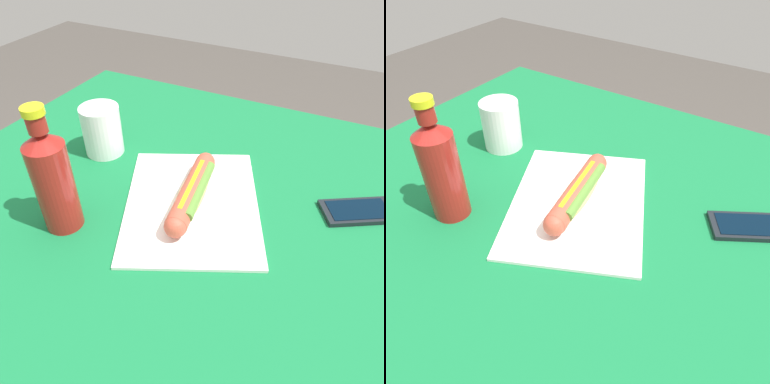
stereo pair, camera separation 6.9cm
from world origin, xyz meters
TOP-DOWN VIEW (x-y plane):
  - dining_table at (0.00, 0.00)m, footprint 1.06×1.00m
  - paper_wrapper at (-0.06, 0.05)m, footprint 0.40×0.36m
  - hot_dog at (-0.06, 0.05)m, footprint 0.23×0.08m
  - cell_phone at (-0.18, 0.33)m, footprint 0.12×0.15m
  - soda_bottle at (0.08, -0.13)m, footprint 0.07×0.07m
  - drinking_cup at (-0.14, -0.21)m, footprint 0.08×0.08m

SIDE VIEW (x-z plane):
  - dining_table at x=0.00m, z-range 0.24..0.99m
  - paper_wrapper at x=-0.06m, z-range 0.74..0.75m
  - cell_phone at x=-0.18m, z-range 0.74..0.75m
  - hot_dog at x=-0.06m, z-range 0.75..0.80m
  - drinking_cup at x=-0.14m, z-range 0.74..0.85m
  - soda_bottle at x=0.08m, z-range 0.73..0.96m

